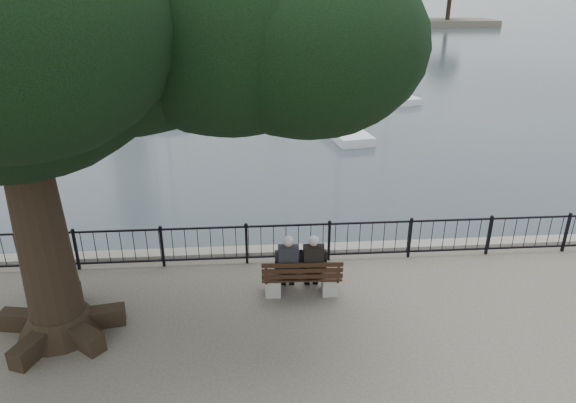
{
  "coord_description": "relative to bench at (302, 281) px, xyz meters",
  "views": [
    {
      "loc": [
        -0.8,
        -8.43,
        6.38
      ],
      "look_at": [
        0.0,
        2.5,
        1.6
      ],
      "focal_mm": 32.0,
      "sensor_mm": 36.0,
      "label": 1
    }
  ],
  "objects": [
    {
      "name": "bench",
      "position": [
        0.0,
        0.0,
        0.0
      ],
      "size": [
        1.74,
        0.58,
        0.91
      ],
      "color": "gray",
      "rests_on": "ground"
    },
    {
      "name": "sailboat_g",
      "position": [
        7.24,
        35.3,
        -1.02
      ],
      "size": [
        1.35,
        4.68,
        9.02
      ],
      "color": "silver",
      "rests_on": "ground"
    },
    {
      "name": "sailboat_i",
      "position": [
        -5.85,
        20.08,
        -0.96
      ],
      "size": [
        1.69,
        5.45,
        12.24
      ],
      "color": "silver",
      "rests_on": "ground"
    },
    {
      "name": "sailboat_b",
      "position": [
        -5.83,
        19.8,
        -0.96
      ],
      "size": [
        3.0,
        5.29,
        11.97
      ],
      "color": "silver",
      "rests_on": "ground"
    },
    {
      "name": "sailboat_e",
      "position": [
        -10.98,
        31.91,
        -0.96
      ],
      "size": [
        2.95,
        4.87,
        11.41
      ],
      "color": "silver",
      "rests_on": "ground"
    },
    {
      "name": "lion_monument",
      "position": [
        1.81,
        48.85,
        1.02
      ],
      "size": [
        6.31,
        6.31,
        9.23
      ],
      "color": "slate",
      "rests_on": "ground"
    },
    {
      "name": "sailboat_c",
      "position": [
        3.55,
        16.29,
        -0.99
      ],
      "size": [
        2.67,
        6.1,
        11.69
      ],
      "color": "silver",
      "rests_on": "ground"
    },
    {
      "name": "tree",
      "position": [
        -4.0,
        -0.82,
        5.52
      ],
      "size": [
        10.86,
        7.59,
        8.87
      ],
      "color": "black",
      "rests_on": "ground"
    },
    {
      "name": "railing",
      "position": [
        -0.19,
        1.43,
        0.24
      ],
      "size": [
        22.06,
        0.06,
        1.0
      ],
      "color": "black",
      "rests_on": "ground"
    },
    {
      "name": "sailboat_a",
      "position": [
        -6.71,
        19.95,
        -1.02
      ],
      "size": [
        2.15,
        5.65,
        9.72
      ],
      "color": "silver",
      "rests_on": "ground"
    },
    {
      "name": "person_left",
      "position": [
        -0.29,
        0.11,
        0.35
      ],
      "size": [
        0.43,
        0.72,
        1.44
      ],
      "color": "black",
      "rests_on": "ground"
    },
    {
      "name": "far_shore",
      "position": [
        25.35,
        78.38,
        2.68
      ],
      "size": [
        30.0,
        8.6,
        9.18
      ],
      "color": "#4E4A40",
      "rests_on": "ground"
    },
    {
      "name": "sailboat_f",
      "position": [
        1.63,
        30.11,
        -0.96
      ],
      "size": [
        3.64,
        5.75,
        12.5
      ],
      "color": "silver",
      "rests_on": "ground"
    },
    {
      "name": "harbor",
      "position": [
        -0.19,
        1.93,
        -0.82
      ],
      "size": [
        260.0,
        260.0,
        1.2
      ],
      "color": "slate",
      "rests_on": "ground"
    },
    {
      "name": "person_right",
      "position": [
        0.25,
        0.09,
        0.35
      ],
      "size": [
        0.43,
        0.72,
        1.44
      ],
      "color": "black",
      "rests_on": "ground"
    },
    {
      "name": "sailboat_h",
      "position": [
        -6.73,
        35.03,
        -0.96
      ],
      "size": [
        1.8,
        4.74,
        11.38
      ],
      "color": "silver",
      "rests_on": "ground"
    },
    {
      "name": "sailboat_d",
      "position": [
        8.22,
        24.39,
        -1.04
      ],
      "size": [
        3.22,
        5.74,
        9.07
      ],
      "color": "silver",
      "rests_on": "ground"
    }
  ]
}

